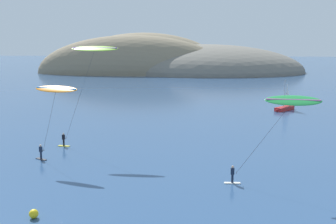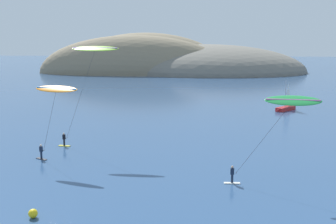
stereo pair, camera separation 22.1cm
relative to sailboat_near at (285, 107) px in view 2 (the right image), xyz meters
The scene contains 6 objects.
headland_island 93.88m from the sailboat_near, 107.51° to the left, with size 103.56×54.92×31.10m.
sailboat_near is the anchor object (origin of this frame).
kitesurfer_green 42.69m from the sailboat_near, 100.82° to the right, with size 8.28×1.90×8.36m.
kitesurfer_lime 41.90m from the sailboat_near, 134.51° to the right, with size 7.97×1.59×12.43m.
kitesurfer_orange 47.45m from the sailboat_near, 131.25° to the right, with size 5.77×2.89×8.37m.
marker_buoy 57.02m from the sailboat_near, 119.30° to the right, with size 0.70×0.70×0.70m, color yellow.
Camera 2 is at (3.40, -16.01, 13.27)m, focal length 45.00 mm.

